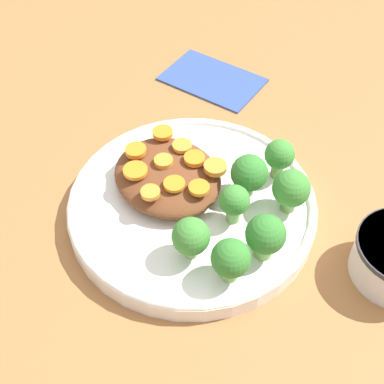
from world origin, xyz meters
TOP-DOWN VIEW (x-y plane):
  - ground_plane at (0.00, 0.00)m, footprint 4.00×4.00m
  - plate at (0.00, 0.00)m, footprint 0.29×0.29m
  - stew_mound at (-0.04, -0.01)m, footprint 0.13×0.12m
  - broccoli_floret_0 at (0.03, 0.10)m, footprint 0.04×0.04m
  - broccoli_floret_1 at (0.06, -0.05)m, footprint 0.04×0.04m
  - broccoli_floret_2 at (0.10, 0.01)m, footprint 0.04×0.04m
  - broccoli_floret_3 at (0.08, 0.08)m, footprint 0.04×0.04m
  - broccoli_floret_4 at (0.05, 0.02)m, footprint 0.03×0.03m
  - broccoli_floret_5 at (0.10, -0.03)m, footprint 0.04×0.04m
  - broccoli_floret_6 at (0.03, 0.06)m, footprint 0.04×0.04m
  - carrot_slice_0 at (-0.01, -0.02)m, footprint 0.02×0.02m
  - carrot_slice_1 at (-0.05, -0.04)m, footprint 0.03×0.03m
  - carrot_slice_2 at (-0.04, -0.01)m, footprint 0.02×0.02m
  - carrot_slice_3 at (-0.01, -0.05)m, footprint 0.02×0.02m
  - carrot_slice_4 at (-0.05, 0.03)m, footprint 0.02×0.02m
  - carrot_slice_5 at (-0.08, 0.02)m, footprint 0.02×0.02m
  - carrot_slice_6 at (-0.03, 0.02)m, footprint 0.02×0.02m
  - carrot_slice_7 at (-0.08, -0.02)m, footprint 0.02×0.02m
  - carrot_slice_8 at (0.01, 0.00)m, footprint 0.02×0.02m
  - carrot_slice_9 at (0.00, 0.03)m, footprint 0.03×0.03m
  - napkin at (-0.18, 0.18)m, footprint 0.16×0.13m

SIDE VIEW (x-z plane):
  - ground_plane at x=0.00m, z-range 0.00..0.00m
  - napkin at x=-0.18m, z-range 0.00..0.01m
  - plate at x=0.00m, z-range 0.00..0.03m
  - stew_mound at x=-0.04m, z-range 0.02..0.05m
  - broccoli_floret_4 at x=0.05m, z-range 0.03..0.08m
  - broccoli_floret_5 at x=0.10m, z-range 0.03..0.08m
  - broccoli_floret_1 at x=0.06m, z-range 0.03..0.08m
  - broccoli_floret_2 at x=0.10m, z-range 0.03..0.08m
  - broccoli_floret_3 at x=0.08m, z-range 0.03..0.08m
  - broccoli_floret_0 at x=0.03m, z-range 0.03..0.08m
  - carrot_slice_0 at x=-0.01m, z-range 0.05..0.06m
  - broccoli_floret_6 at x=0.03m, z-range 0.03..0.08m
  - carrot_slice_8 at x=0.01m, z-range 0.05..0.06m
  - carrot_slice_1 at x=-0.05m, z-range 0.05..0.06m
  - carrot_slice_4 at x=-0.05m, z-range 0.05..0.06m
  - carrot_slice_5 at x=-0.08m, z-range 0.05..0.06m
  - carrot_slice_3 at x=-0.01m, z-range 0.05..0.06m
  - carrot_slice_2 at x=-0.04m, z-range 0.05..0.06m
  - carrot_slice_6 at x=-0.03m, z-range 0.05..0.06m
  - carrot_slice_7 at x=-0.08m, z-range 0.05..0.06m
  - carrot_slice_9 at x=0.00m, z-range 0.05..0.06m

